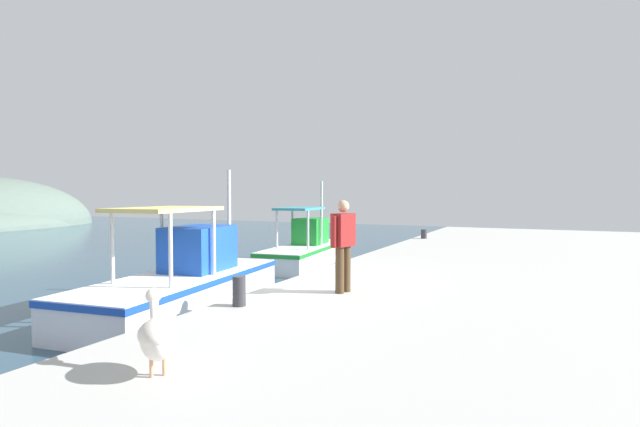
# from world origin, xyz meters

# --- Properties ---
(quay_pier) EXTENTS (36.00, 10.00, 0.80)m
(quay_pier) POSITION_xyz_m (0.00, -5.00, 0.40)
(quay_pier) COLOR #B2B2AD
(quay_pier) RESTS_ON ground
(fishing_boat_second) EXTENTS (5.99, 2.67, 3.22)m
(fishing_boat_second) POSITION_xyz_m (-0.27, 2.36, 0.63)
(fishing_boat_second) COLOR white
(fishing_boat_second) RESTS_ON ground
(fishing_boat_third) EXTENTS (5.48, 2.29, 3.11)m
(fishing_boat_third) POSITION_xyz_m (6.98, 3.05, 0.57)
(fishing_boat_third) COLOR white
(fishing_boat_third) RESTS_ON ground
(pelican) EXTENTS (0.77, 0.87, 0.82)m
(pelican) POSITION_xyz_m (-4.93, -1.41, 1.20)
(pelican) COLOR tan
(pelican) RESTS_ON quay_pier
(fisherman_standing) EXTENTS (0.63, 0.34, 1.68)m
(fisherman_standing) POSITION_xyz_m (-0.48, -1.55, 1.74)
(fisherman_standing) COLOR #4C3823
(fisherman_standing) RESTS_ON quay_pier
(mooring_bollard_nearest) EXTENTS (0.21, 0.21, 0.48)m
(mooring_bollard_nearest) POSITION_xyz_m (-2.16, -0.45, 1.04)
(mooring_bollard_nearest) COLOR #333338
(mooring_bollard_nearest) RESTS_ON quay_pier
(mooring_bollard_second) EXTENTS (0.24, 0.24, 0.36)m
(mooring_bollard_second) POSITION_xyz_m (10.60, -0.45, 0.98)
(mooring_bollard_second) COLOR #333338
(mooring_bollard_second) RESTS_ON quay_pier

